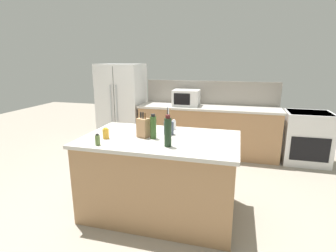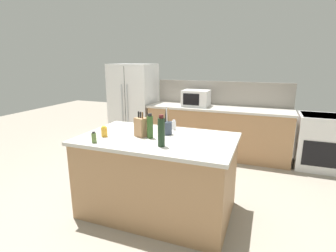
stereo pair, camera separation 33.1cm
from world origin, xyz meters
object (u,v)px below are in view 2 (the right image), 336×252
range_oven (321,142)px  spice_jar_oregano (94,138)px  refrigerator (134,105)px  wine_bottle (161,132)px  knife_block (141,127)px  utensil_crock (167,128)px  honey_jar (104,132)px  olive_oil_bottle (150,127)px  salt_shaker (174,125)px  microwave (196,98)px

range_oven → spice_jar_oregano: 3.74m
refrigerator → wine_bottle: 3.05m
knife_block → utensil_crock: size_ratio=0.91×
utensil_crock → honey_jar: size_ratio=2.58×
utensil_crock → wine_bottle: size_ratio=0.97×
knife_block → spice_jar_oregano: (-0.36, -0.40, -0.06)m
olive_oil_bottle → utensil_crock: bearing=59.5°
olive_oil_bottle → honey_jar: bearing=-164.7°
range_oven → olive_oil_bottle: size_ratio=3.26×
range_oven → salt_shaker: size_ratio=7.17×
refrigerator → wine_bottle: size_ratio=5.22×
knife_block → utensil_crock: utensil_crock is taller
refrigerator → wine_bottle: bearing=-56.5°
wine_bottle → spice_jar_oregano: (-0.72, -0.15, -0.10)m
microwave → spice_jar_oregano: 2.66m
microwave → knife_block: microwave is taller
refrigerator → wine_bottle: (1.68, -2.53, 0.23)m
utensil_crock → olive_oil_bottle: bearing=-120.5°
microwave → olive_oil_bottle: 2.25m
wine_bottle → olive_oil_bottle: bearing=135.3°
wine_bottle → range_oven: bearing=52.8°
salt_shaker → spice_jar_oregano: bearing=-126.9°
range_oven → knife_block: knife_block is taller
microwave → olive_oil_bottle: (0.07, -2.25, -0.02)m
wine_bottle → salt_shaker: bearing=98.7°
wine_bottle → knife_block: bearing=145.4°
utensil_crock → salt_shaker: bearing=88.5°
range_oven → honey_jar: (-2.63, -2.39, 0.53)m
spice_jar_oregano → olive_oil_bottle: size_ratio=0.43×
wine_bottle → honey_jar: bearing=173.2°
spice_jar_oregano → honey_jar: size_ratio=0.98×
utensil_crock → refrigerator: bearing=126.9°
utensil_crock → salt_shaker: (0.01, 0.23, -0.02)m
microwave → spice_jar_oregano: (-0.41, -2.63, -0.10)m
refrigerator → salt_shaker: bearing=-49.8°
knife_block → salt_shaker: 0.50m
range_oven → salt_shaker: salt_shaker is taller
refrigerator → spice_jar_oregano: bearing=-70.3°
range_oven → knife_block: size_ratio=3.17×
knife_block → salt_shaker: bearing=79.9°
refrigerator → olive_oil_bottle: refrigerator is taller
salt_shaker → range_oven: bearing=42.4°
wine_bottle → refrigerator: bearing=123.5°
wine_bottle → olive_oil_bottle: 0.33m
refrigerator → microwave: size_ratio=3.47×
microwave → honey_jar: microwave is taller
wine_bottle → honey_jar: 0.76m
range_oven → utensil_crock: 2.91m
range_oven → microwave: (-2.19, 0.00, 0.63)m
microwave → knife_block: 2.23m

